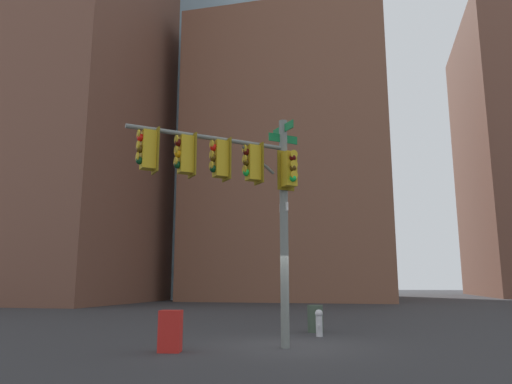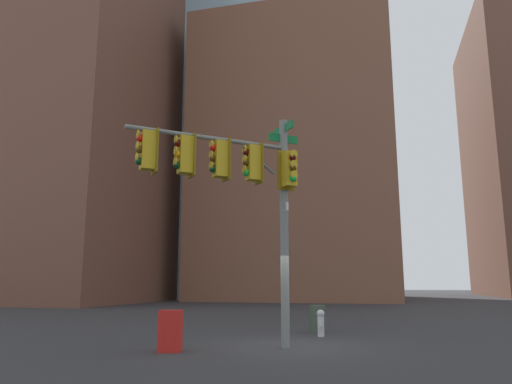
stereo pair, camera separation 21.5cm
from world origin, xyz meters
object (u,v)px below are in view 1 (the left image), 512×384
Objects in this scene: fire_hydrant at (319,322)px; newspaper_box at (170,331)px; signal_pole_assembly at (240,179)px; litter_bin at (315,319)px.

fire_hydrant is 0.83× the size of newspaper_box.
newspaper_box is at bearing -23.90° from signal_pole_assembly.
signal_pole_assembly is at bearing 96.19° from newspaper_box.
signal_pole_assembly is 7.45× the size of fire_hydrant.
litter_bin reaches higher than fire_hydrant.
fire_hydrant is at bearing -153.19° from signal_pole_assembly.
newspaper_box is (4.50, -3.35, 0.05)m from fire_hydrant.
litter_bin is 6.57m from newspaper_box.
litter_bin is at bearing -168.01° from fire_hydrant.
fire_hydrant is 5.61m from newspaper_box.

